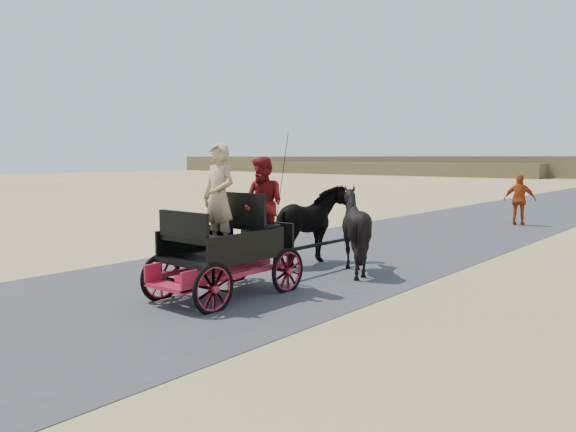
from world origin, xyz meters
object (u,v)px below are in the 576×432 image
Objects in this scene: carriage at (226,274)px; horse_left at (310,225)px; pedestrian at (520,200)px; horse_right at (354,230)px.

horse_left is (-0.55, 3.00, 0.49)m from carriage.
horse_left is 1.16× the size of pedestrian.
carriage is at bearing 79.61° from horse_right.
horse_right is at bearing 79.61° from carriage.
horse_left is at bearing 100.39° from carriage.
horse_right is at bearing -180.00° from horse_left.
horse_right is (1.10, 0.00, 0.00)m from horse_left.
carriage is at bearing 73.47° from pedestrian.
horse_left is at bearing 69.60° from pedestrian.
horse_right is 0.98× the size of pedestrian.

